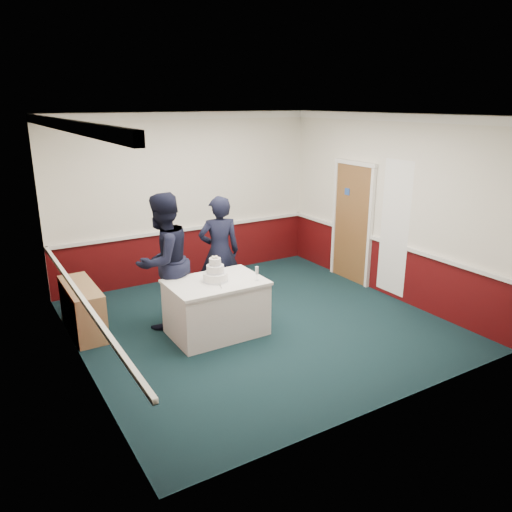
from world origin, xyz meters
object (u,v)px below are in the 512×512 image
cake_knife (220,286)px  champagne_flute (257,271)px  wedding_cake (215,273)px  cake_table (216,307)px  person_woman (219,252)px  person_man (164,261)px  sideboard (83,309)px

cake_knife → champagne_flute: 0.55m
wedding_cake → cake_table: bearing=-90.0°
person_woman → wedding_cake: bearing=74.9°
wedding_cake → cake_knife: 0.23m
cake_table → person_man: size_ratio=0.67×
cake_knife → person_woman: person_woman is taller
cake_table → wedding_cake: size_ratio=3.63×
wedding_cake → person_man: 0.82m
sideboard → cake_knife: 2.05m
wedding_cake → sideboard: bearing=147.2°
champagne_flute → person_woman: person_woman is taller
wedding_cake → person_woman: (0.52, 0.89, -0.00)m
sideboard → cake_table: 1.91m
sideboard → person_woman: size_ratio=0.67×
wedding_cake → champagne_flute: (0.50, -0.28, 0.03)m
cake_table → person_man: bearing=127.8°
cake_table → champagne_flute: size_ratio=6.44×
cake_knife → champagne_flute: size_ratio=1.07×
sideboard → cake_knife: bearing=-38.1°
cake_table → wedding_cake: 0.50m
sideboard → cake_table: (1.60, -1.03, 0.05)m
person_woman → cake_knife: bearing=78.4°
cake_knife → person_woman: (0.55, 1.09, 0.10)m
sideboard → cake_knife: size_ratio=5.45×
sideboard → champagne_flute: (2.10, -1.31, 0.58)m
sideboard → wedding_cake: (1.60, -1.03, 0.55)m
champagne_flute → person_man: 1.36m
wedding_cake → person_man: (-0.50, 0.65, 0.08)m
cake_table → wedding_cake: wedding_cake is taller
cake_table → champagne_flute: bearing=-29.2°
sideboard → cake_table: cake_table is taller
cake_table → champagne_flute: (0.50, -0.28, 0.53)m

